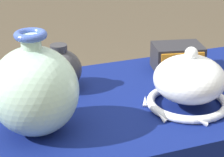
{
  "coord_description": "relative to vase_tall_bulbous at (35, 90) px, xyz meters",
  "views": [
    {
      "loc": [
        -0.47,
        -1.01,
        1.31
      ],
      "look_at": [
        -0.1,
        -0.06,
        0.88
      ],
      "focal_mm": 70.0,
      "sensor_mm": 36.0,
      "label": 1
    }
  ],
  "objects": [
    {
      "name": "vase_tall_bulbous",
      "position": [
        0.0,
        0.0,
        0.0
      ],
      "size": [
        0.21,
        0.21,
        0.25
      ],
      "color": "#A8CCB7",
      "rests_on": "display_table"
    },
    {
      "name": "vase_dome_bell",
      "position": [
        0.41,
        -0.01,
        -0.04
      ],
      "size": [
        0.23,
        0.24,
        0.17
      ],
      "color": "white",
      "rests_on": "display_table"
    },
    {
      "name": "jar_round_charcoal",
      "position": [
        0.12,
        0.23,
        -0.05
      ],
      "size": [
        0.13,
        0.13,
        0.13
      ],
      "color": "#2D2D33",
      "rests_on": "display_table"
    },
    {
      "name": "display_table",
      "position": [
        0.3,
        0.07,
        -0.2
      ],
      "size": [
        1.33,
        0.57,
        0.78
      ],
      "color": "olive",
      "rests_on": "ground_plane"
    },
    {
      "name": "mosaic_tile_box",
      "position": [
        0.51,
        0.23,
        -0.07
      ],
      "size": [
        0.18,
        0.15,
        0.08
      ],
      "rotation": [
        0.0,
        0.0,
        -0.23
      ],
      "color": "#232328",
      "rests_on": "display_table"
    }
  ]
}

